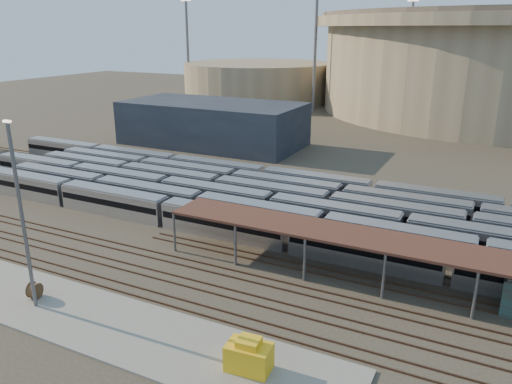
{
  "coord_description": "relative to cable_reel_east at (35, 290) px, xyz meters",
  "views": [
    {
      "loc": [
        26.33,
        -45.0,
        26.39
      ],
      "look_at": [
        -2.08,
        12.0,
        5.44
      ],
      "focal_mm": 35.0,
      "sensor_mm": 36.0,
      "label": 1
    }
  ],
  "objects": [
    {
      "name": "secondary_arena",
      "position": [
        -46.07,
        144.77,
        5.95
      ],
      "size": [
        56.0,
        56.0,
        14.0
      ],
      "primitive_type": "cylinder",
      "color": "gray",
      "rests_on": "ground"
    },
    {
      "name": "cable_reel_east",
      "position": [
        0.0,
        0.0,
        0.0
      ],
      "size": [
        1.27,
        1.86,
        1.7
      ],
      "primitive_type": "cylinder",
      "rotation": [
        0.0,
        1.57,
        0.21
      ],
      "color": "brown",
      "rests_on": "apron"
    },
    {
      "name": "yellow_equipment",
      "position": [
        24.66,
        -0.23,
        0.27
      ],
      "size": [
        3.78,
        2.56,
        2.25
      ],
      "primitive_type": "cube",
      "rotation": [
        0.0,
        0.0,
        0.09
      ],
      "color": "yellow",
      "rests_on": "apron"
    },
    {
      "name": "inspection_shed",
      "position": [
        35.93,
        18.77,
        3.93
      ],
      "size": [
        60.3,
        6.0,
        5.3
      ],
      "color": "slate",
      "rests_on": "ground"
    },
    {
      "name": "empty_tracks",
      "position": [
        13.93,
        9.77,
        -0.96
      ],
      "size": [
        170.0,
        9.62,
        0.18
      ],
      "color": "#4C3323",
      "rests_on": "ground"
    },
    {
      "name": "yard_light_pole",
      "position": [
        1.25,
        -1.05,
        8.49
      ],
      "size": [
        0.8,
        0.36,
        18.52
      ],
      "color": "slate",
      "rests_on": "apron"
    },
    {
      "name": "floodlight_1",
      "position": [
        -71.07,
        134.77,
        19.6
      ],
      "size": [
        4.0,
        1.0,
        38.4
      ],
      "color": "slate",
      "rests_on": "ground"
    },
    {
      "name": "floodlight_3",
      "position": [
        3.93,
        174.77,
        19.6
      ],
      "size": [
        4.0,
        1.0,
        38.4
      ],
      "color": "slate",
      "rests_on": "ground"
    },
    {
      "name": "floodlight_0",
      "position": [
        -16.07,
        124.77,
        19.6
      ],
      "size": [
        4.0,
        1.0,
        38.4
      ],
      "color": "slate",
      "rests_on": "ground"
    },
    {
      "name": "service_building",
      "position": [
        -21.07,
        69.77,
        3.95
      ],
      "size": [
        42.0,
        20.0,
        10.0
      ],
      "primitive_type": "cube",
      "color": "#1E232D",
      "rests_on": "ground"
    },
    {
      "name": "stadium",
      "position": [
        38.93,
        154.77,
        15.42
      ],
      "size": [
        124.0,
        124.0,
        32.5
      ],
      "color": "gray",
      "rests_on": "ground"
    },
    {
      "name": "subway_trains",
      "position": [
        16.03,
        33.27,
        0.75
      ],
      "size": [
        128.46,
        23.9,
        3.6
      ],
      "color": "silver",
      "rests_on": "ground"
    },
    {
      "name": "apron",
      "position": [
        8.93,
        -0.23,
        -0.95
      ],
      "size": [
        50.0,
        9.0,
        0.2
      ],
      "primitive_type": "cube",
      "color": "gray",
      "rests_on": "ground"
    },
    {
      "name": "ground",
      "position": [
        13.93,
        14.77,
        -1.05
      ],
      "size": [
        420.0,
        420.0,
        0.0
      ],
      "primitive_type": "plane",
      "color": "#383026",
      "rests_on": "ground"
    }
  ]
}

